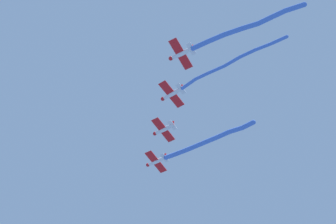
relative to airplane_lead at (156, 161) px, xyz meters
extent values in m
ellipsoid|color=white|center=(0.03, -0.11, -0.01)|extent=(2.00, 4.56, 0.92)
sphere|color=red|center=(-0.50, 1.96, -0.01)|extent=(0.95, 0.95, 0.78)
ellipsoid|color=#1E2D4C|center=(-0.11, 0.43, 0.33)|extent=(0.87, 1.24, 0.49)
cube|color=red|center=(-0.01, 0.04, -0.13)|extent=(6.69, 3.10, 0.12)
cube|color=white|center=(0.50, -1.93, 0.07)|extent=(2.68, 1.46, 0.10)
cube|color=red|center=(0.47, -1.84, 0.55)|extent=(0.37, 1.02, 1.26)
cylinder|color=#4C75DB|center=(0.97, -3.34, -0.03)|extent=(1.73, 2.46, 1.08)
cylinder|color=#4C75DB|center=(1.57, -5.45, -0.10)|extent=(1.68, 2.29, 1.45)
cylinder|color=#4C75DB|center=(2.11, -7.55, -0.18)|extent=(1.62, 2.41, 1.08)
cylinder|color=#4C75DB|center=(2.85, -9.88, -0.03)|extent=(1.95, 2.81, 1.38)
cylinder|color=#4C75DB|center=(3.67, -12.45, 0.15)|extent=(1.86, 2.94, 1.21)
cylinder|color=#4C75DB|center=(4.29, -14.83, 0.19)|extent=(1.46, 2.29, 1.11)
cylinder|color=#4C75DB|center=(4.93, -17.24, 0.05)|extent=(1.96, 3.01, 1.35)
cylinder|color=#4C75DB|center=(5.62, -19.74, 0.02)|extent=(1.66, 2.51, 1.31)
sphere|color=#4C75DB|center=(0.59, -2.28, -0.06)|extent=(0.95, 0.95, 0.95)
sphere|color=#4C75DB|center=(1.35, -4.41, 0.00)|extent=(0.95, 0.95, 0.95)
sphere|color=#4C75DB|center=(1.80, -6.49, -0.21)|extent=(0.95, 0.95, 0.95)
sphere|color=#4C75DB|center=(2.43, -8.62, -0.15)|extent=(0.95, 0.95, 0.95)
sphere|color=#4C75DB|center=(3.26, -11.13, 0.08)|extent=(0.95, 0.95, 0.95)
sphere|color=#4C75DB|center=(4.08, -13.78, 0.21)|extent=(0.95, 0.95, 0.95)
sphere|color=#4C75DB|center=(4.50, -15.89, 0.16)|extent=(0.95, 0.95, 0.95)
sphere|color=#4C75DB|center=(5.36, -18.60, -0.05)|extent=(0.95, 0.95, 0.95)
sphere|color=#4C75DB|center=(5.87, -20.89, 0.09)|extent=(0.95, 0.95, 0.95)
ellipsoid|color=white|center=(-4.89, -7.12, 0.24)|extent=(1.91, 4.57, 0.92)
sphere|color=red|center=(-5.37, -5.04, 0.24)|extent=(0.93, 0.93, 0.78)
ellipsoid|color=#1E2D4C|center=(-5.01, -6.57, 0.58)|extent=(0.85, 1.23, 0.49)
cube|color=red|center=(-4.92, -6.97, 0.12)|extent=(6.69, 2.96, 0.12)
cube|color=white|center=(-4.46, -8.95, 0.32)|extent=(2.67, 1.41, 0.10)
cube|color=red|center=(-4.48, -8.86, 0.80)|extent=(0.35, 1.02, 1.26)
ellipsoid|color=white|center=(-9.80, -14.13, 0.49)|extent=(1.71, 4.57, 0.92)
sphere|color=red|center=(-10.19, -12.03, 0.49)|extent=(0.91, 0.91, 0.78)
ellipsoid|color=#1E2D4C|center=(-9.90, -13.58, 0.83)|extent=(0.80, 1.21, 0.49)
cube|color=red|center=(-9.83, -13.98, 0.37)|extent=(6.68, 2.68, 0.12)
cube|color=white|center=(-9.46, -15.98, 0.57)|extent=(2.66, 1.30, 0.10)
cube|color=red|center=(-9.48, -15.89, 1.05)|extent=(0.30, 1.02, 1.26)
cylinder|color=#4C75DB|center=(-9.14, -17.77, 0.73)|extent=(1.36, 3.05, 1.44)
cylinder|color=#4C75DB|center=(-8.48, -20.45, 1.16)|extent=(1.54, 2.66, 1.03)
cylinder|color=#4C75DB|center=(-7.48, -23.09, 1.58)|extent=(1.97, 3.09, 1.39)
cylinder|color=#4C75DB|center=(-6.55, -26.05, 2.04)|extent=(1.47, 3.22, 1.13)
cylinder|color=#4C75DB|center=(-5.78, -29.00, 2.30)|extent=(1.58, 3.02, 0.93)
cylinder|color=#4C75DB|center=(-4.72, -31.70, 2.66)|extent=(1.98, 2.85, 1.29)
cylinder|color=#4C75DB|center=(-3.55, -34.39, 3.18)|extent=(1.88, 3.05, 1.31)
sphere|color=#4C75DB|center=(-9.39, -16.33, 0.44)|extent=(0.61, 0.61, 0.61)
sphere|color=#4C75DB|center=(-8.88, -19.22, 1.03)|extent=(0.61, 0.61, 0.61)
sphere|color=#4C75DB|center=(-8.08, -21.68, 1.29)|extent=(0.61, 0.61, 0.61)
sphere|color=#4C75DB|center=(-6.89, -24.51, 1.88)|extent=(0.61, 0.61, 0.61)
sphere|color=#4C75DB|center=(-6.22, -27.58, 2.20)|extent=(0.61, 0.61, 0.61)
sphere|color=#4C75DB|center=(-5.34, -30.42, 2.40)|extent=(0.61, 0.61, 0.61)
sphere|color=#4C75DB|center=(-4.11, -32.99, 2.92)|extent=(0.61, 0.61, 0.61)
sphere|color=#4C75DB|center=(-2.99, -35.79, 3.44)|extent=(0.61, 0.61, 0.61)
ellipsoid|color=white|center=(-14.72, -21.14, 0.74)|extent=(2.14, 4.55, 0.92)
sphere|color=red|center=(-15.32, -19.09, 0.74)|extent=(0.97, 0.97, 0.78)
ellipsoid|color=#1E2D4C|center=(-14.87, -20.60, 1.08)|extent=(0.90, 1.25, 0.49)
cube|color=red|center=(-14.76, -20.99, 0.62)|extent=(6.68, 3.29, 0.12)
cube|color=white|center=(-14.19, -22.94, 0.82)|extent=(2.68, 1.53, 0.10)
cube|color=red|center=(-14.21, -22.86, 1.30)|extent=(0.40, 1.01, 1.26)
cylinder|color=#4C75DB|center=(-13.63, -24.62, 0.82)|extent=(1.96, 2.96, 1.32)
cylinder|color=#4C75DB|center=(-12.61, -27.32, 1.13)|extent=(2.16, 3.09, 1.45)
cylinder|color=#4C75DB|center=(-11.41, -30.11, 1.39)|extent=(2.18, 3.19, 1.13)
cylinder|color=#4C75DB|center=(-10.12, -32.79, 1.58)|extent=(2.23, 2.94, 1.22)
cylinder|color=#4C75DB|center=(-9.01, -35.19, 1.95)|extent=(2.03, 2.63, 1.67)
cylinder|color=#4C75DB|center=(-8.08, -37.45, 2.49)|extent=(2.09, 2.66, 1.73)
cylinder|color=#4C75DB|center=(-6.92, -40.03, 2.84)|extent=(2.24, 3.27, 1.08)
sphere|color=#4C75DB|center=(-14.09, -23.29, 0.69)|extent=(0.88, 0.88, 0.88)
sphere|color=#4C75DB|center=(-13.16, -25.95, 0.94)|extent=(0.88, 0.88, 0.88)
sphere|color=#4C75DB|center=(-12.05, -28.70, 1.31)|extent=(0.88, 0.88, 0.88)
sphere|color=#4C75DB|center=(-10.78, -31.52, 1.47)|extent=(0.88, 0.88, 0.88)
sphere|color=#4C75DB|center=(-9.47, -34.06, 1.69)|extent=(0.88, 0.88, 0.88)
sphere|color=#4C75DB|center=(-8.56, -36.32, 2.20)|extent=(0.88, 0.88, 0.88)
sphere|color=#4C75DB|center=(-7.60, -38.58, 2.78)|extent=(0.88, 0.88, 0.88)
sphere|color=#4C75DB|center=(-6.24, -41.48, 2.91)|extent=(0.88, 0.88, 0.88)
camera|label=1|loc=(-44.55, -46.96, -67.39)|focal=47.81mm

